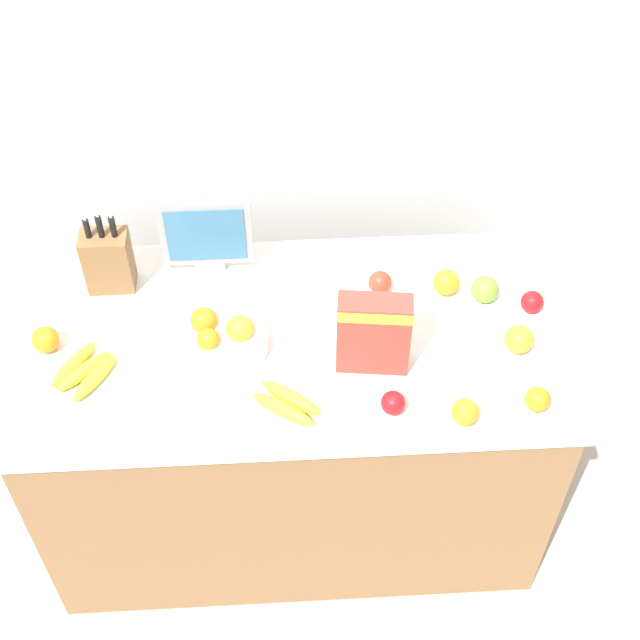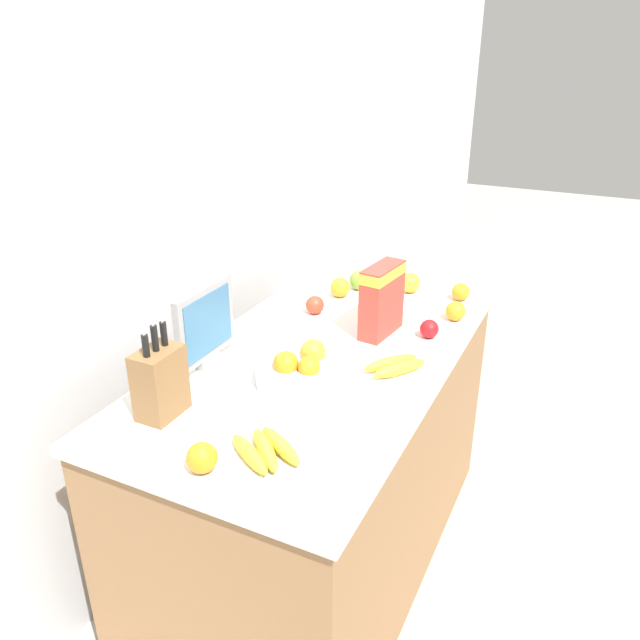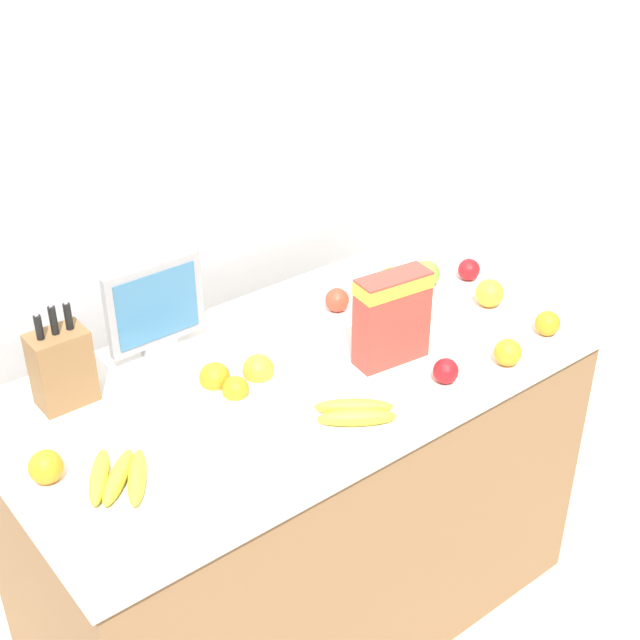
{
  "view_description": "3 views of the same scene",
  "coord_description": "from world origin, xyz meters",
  "px_view_note": "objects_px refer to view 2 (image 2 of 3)",
  "views": [
    {
      "loc": [
        -0.01,
        -1.7,
        2.8
      ],
      "look_at": [
        0.08,
        -0.03,
        0.98
      ],
      "focal_mm": 50.0,
      "sensor_mm": 36.0,
      "label": 1
    },
    {
      "loc": [
        -1.66,
        -0.8,
        1.84
      ],
      "look_at": [
        -0.03,
        -0.0,
        1.02
      ],
      "focal_mm": 35.0,
      "sensor_mm": 36.0,
      "label": 2
    },
    {
      "loc": [
        -1.15,
        -1.54,
        2.19
      ],
      "look_at": [
        0.06,
        -0.02,
        1.02
      ],
      "focal_mm": 50.0,
      "sensor_mm": 36.0,
      "label": 3
    }
  ],
  "objects_px": {
    "knife_block": "(160,382)",
    "fruit_bowl": "(303,371)",
    "apple_leftmost": "(429,329)",
    "orange_by_cereal": "(202,458)",
    "orange_front_right": "(455,311)",
    "apple_rightmost": "(359,280)",
    "orange_front_left": "(461,292)",
    "cereal_box": "(382,297)",
    "apple_near_bananas": "(382,274)",
    "orange_back_center": "(340,287)",
    "apple_rear": "(315,305)",
    "orange_near_bowl": "(410,283)",
    "banana_bunch_left": "(265,450)",
    "small_monitor": "(205,325)",
    "banana_bunch_right": "(395,366)"
  },
  "relations": [
    {
      "from": "cereal_box",
      "to": "fruit_bowl",
      "type": "bearing_deg",
      "value": 175.22
    },
    {
      "from": "banana_bunch_left",
      "to": "orange_back_center",
      "type": "xyz_separation_m",
      "value": [
        1.04,
        0.27,
        0.02
      ]
    },
    {
      "from": "banana_bunch_left",
      "to": "orange_front_left",
      "type": "xyz_separation_m",
      "value": [
        1.22,
        -0.18,
        0.02
      ]
    },
    {
      "from": "orange_back_center",
      "to": "orange_front_left",
      "type": "xyz_separation_m",
      "value": [
        0.18,
        -0.44,
        -0.0
      ]
    },
    {
      "from": "fruit_bowl",
      "to": "apple_leftmost",
      "type": "height_order",
      "value": "fruit_bowl"
    },
    {
      "from": "fruit_bowl",
      "to": "orange_near_bowl",
      "type": "bearing_deg",
      "value": -3.87
    },
    {
      "from": "small_monitor",
      "to": "orange_front_left",
      "type": "relative_size",
      "value": 3.92
    },
    {
      "from": "banana_bunch_left",
      "to": "apple_leftmost",
      "type": "height_order",
      "value": "apple_leftmost"
    },
    {
      "from": "knife_block",
      "to": "fruit_bowl",
      "type": "height_order",
      "value": "knife_block"
    },
    {
      "from": "apple_rear",
      "to": "orange_by_cereal",
      "type": "height_order",
      "value": "orange_by_cereal"
    },
    {
      "from": "fruit_bowl",
      "to": "orange_front_right",
      "type": "height_order",
      "value": "fruit_bowl"
    },
    {
      "from": "cereal_box",
      "to": "apple_rear",
      "type": "distance_m",
      "value": 0.31
    },
    {
      "from": "apple_near_bananas",
      "to": "orange_back_center",
      "type": "relative_size",
      "value": 0.84
    },
    {
      "from": "banana_bunch_left",
      "to": "orange_front_left",
      "type": "bearing_deg",
      "value": -8.36
    },
    {
      "from": "apple_leftmost",
      "to": "orange_by_cereal",
      "type": "distance_m",
      "value": 0.99
    },
    {
      "from": "apple_leftmost",
      "to": "orange_front_right",
      "type": "relative_size",
      "value": 0.9
    },
    {
      "from": "apple_rightmost",
      "to": "orange_front_left",
      "type": "relative_size",
      "value": 1.17
    },
    {
      "from": "cereal_box",
      "to": "orange_near_bowl",
      "type": "height_order",
      "value": "cereal_box"
    },
    {
      "from": "cereal_box",
      "to": "orange_back_center",
      "type": "relative_size",
      "value": 3.15
    },
    {
      "from": "fruit_bowl",
      "to": "orange_near_bowl",
      "type": "relative_size",
      "value": 3.43
    },
    {
      "from": "orange_by_cereal",
      "to": "fruit_bowl",
      "type": "bearing_deg",
      "value": -2.47
    },
    {
      "from": "apple_rear",
      "to": "orange_by_cereal",
      "type": "relative_size",
      "value": 0.92
    },
    {
      "from": "apple_leftmost",
      "to": "orange_front_left",
      "type": "height_order",
      "value": "orange_front_left"
    },
    {
      "from": "banana_bunch_right",
      "to": "banana_bunch_left",
      "type": "bearing_deg",
      "value": 165.41
    },
    {
      "from": "small_monitor",
      "to": "orange_by_cereal",
      "type": "height_order",
      "value": "small_monitor"
    },
    {
      "from": "apple_leftmost",
      "to": "orange_front_right",
      "type": "height_order",
      "value": "orange_front_right"
    },
    {
      "from": "apple_rear",
      "to": "orange_back_center",
      "type": "xyz_separation_m",
      "value": [
        0.2,
        -0.02,
        0.0
      ]
    },
    {
      "from": "orange_front_left",
      "to": "apple_near_bananas",
      "type": "bearing_deg",
      "value": 79.83
    },
    {
      "from": "apple_rightmost",
      "to": "orange_by_cereal",
      "type": "distance_m",
      "value": 1.27
    },
    {
      "from": "apple_leftmost",
      "to": "orange_front_left",
      "type": "bearing_deg",
      "value": -1.74
    },
    {
      "from": "banana_bunch_left",
      "to": "orange_by_cereal",
      "type": "xyz_separation_m",
      "value": [
        -0.12,
        0.11,
        0.02
      ]
    },
    {
      "from": "knife_block",
      "to": "apple_leftmost",
      "type": "distance_m",
      "value": 0.95
    },
    {
      "from": "cereal_box",
      "to": "banana_bunch_right",
      "type": "relative_size",
      "value": 1.25
    },
    {
      "from": "apple_leftmost",
      "to": "orange_near_bowl",
      "type": "height_order",
      "value": "orange_near_bowl"
    },
    {
      "from": "orange_front_right",
      "to": "orange_back_center",
      "type": "bearing_deg",
      "value": 87.2
    },
    {
      "from": "cereal_box",
      "to": "knife_block",
      "type": "bearing_deg",
      "value": 161.47
    },
    {
      "from": "cereal_box",
      "to": "fruit_bowl",
      "type": "distance_m",
      "value": 0.45
    },
    {
      "from": "apple_rear",
      "to": "orange_front_left",
      "type": "relative_size",
      "value": 1.0
    },
    {
      "from": "cereal_box",
      "to": "apple_near_bananas",
      "type": "bearing_deg",
      "value": 27.04
    },
    {
      "from": "banana_bunch_left",
      "to": "orange_back_center",
      "type": "relative_size",
      "value": 2.85
    },
    {
      "from": "banana_bunch_right",
      "to": "apple_near_bananas",
      "type": "distance_m",
      "value": 0.8
    },
    {
      "from": "fruit_bowl",
      "to": "apple_near_bananas",
      "type": "height_order",
      "value": "fruit_bowl"
    },
    {
      "from": "apple_leftmost",
      "to": "orange_back_center",
      "type": "relative_size",
      "value": 0.83
    },
    {
      "from": "cereal_box",
      "to": "orange_by_cereal",
      "type": "bearing_deg",
      "value": -179.97
    },
    {
      "from": "fruit_bowl",
      "to": "apple_rear",
      "type": "xyz_separation_m",
      "value": [
        0.48,
        0.2,
        -0.0
      ]
    },
    {
      "from": "apple_leftmost",
      "to": "orange_front_right",
      "type": "distance_m",
      "value": 0.19
    },
    {
      "from": "fruit_bowl",
      "to": "orange_by_cereal",
      "type": "distance_m",
      "value": 0.48
    },
    {
      "from": "banana_bunch_right",
      "to": "apple_leftmost",
      "type": "relative_size",
      "value": 3.02
    },
    {
      "from": "apple_leftmost",
      "to": "orange_front_right",
      "type": "xyz_separation_m",
      "value": [
        0.18,
        -0.04,
        0.0
      ]
    },
    {
      "from": "orange_back_center",
      "to": "orange_front_left",
      "type": "height_order",
      "value": "orange_back_center"
    }
  ]
}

